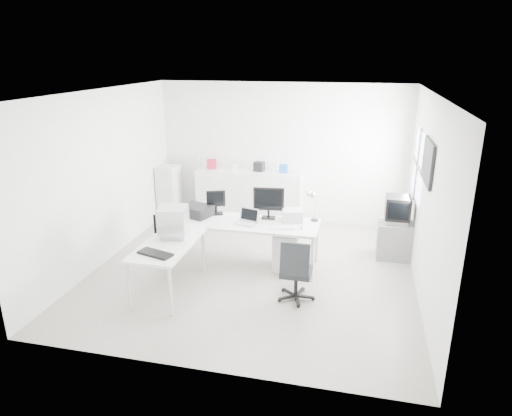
% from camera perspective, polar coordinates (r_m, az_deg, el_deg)
% --- Properties ---
extents(floor, '(5.00, 5.00, 0.01)m').
position_cam_1_polar(floor, '(7.42, -0.35, -7.81)').
color(floor, '#B9B3A6').
rests_on(floor, ground).
extents(ceiling, '(5.00, 5.00, 0.01)m').
position_cam_1_polar(ceiling, '(6.66, -0.40, 14.27)').
color(ceiling, white).
rests_on(ceiling, back_wall).
extents(back_wall, '(5.00, 0.02, 2.80)m').
position_cam_1_polar(back_wall, '(9.29, 3.23, 6.81)').
color(back_wall, silver).
rests_on(back_wall, floor).
extents(left_wall, '(0.02, 5.00, 2.80)m').
position_cam_1_polar(left_wall, '(7.86, -18.44, 3.63)').
color(left_wall, silver).
rests_on(left_wall, floor).
extents(right_wall, '(0.02, 5.00, 2.80)m').
position_cam_1_polar(right_wall, '(6.80, 20.57, 1.13)').
color(right_wall, silver).
rests_on(right_wall, floor).
extents(window, '(0.02, 1.20, 1.10)m').
position_cam_1_polar(window, '(7.90, 19.61, 5.09)').
color(window, white).
rests_on(window, right_wall).
extents(wall_picture, '(0.04, 0.90, 0.60)m').
position_cam_1_polar(wall_picture, '(6.77, 20.70, 5.43)').
color(wall_picture, black).
rests_on(wall_picture, right_wall).
extents(main_desk, '(2.40, 0.80, 0.75)m').
position_cam_1_polar(main_desk, '(7.49, -1.47, -4.41)').
color(main_desk, silver).
rests_on(main_desk, floor).
extents(side_desk, '(0.70, 1.40, 0.75)m').
position_cam_1_polar(side_desk, '(6.81, -10.82, -7.25)').
color(side_desk, silver).
rests_on(side_desk, floor).
extents(drawer_pedestal, '(0.40, 0.50, 0.60)m').
position_cam_1_polar(drawer_pedestal, '(7.44, 3.89, -5.26)').
color(drawer_pedestal, silver).
rests_on(drawer_pedestal, floor).
extents(inkjet_printer, '(0.60, 0.53, 0.18)m').
position_cam_1_polar(inkjet_printer, '(7.66, -7.48, -0.33)').
color(inkjet_printer, black).
rests_on(inkjet_printer, main_desk).
extents(lcd_monitor_small, '(0.36, 0.28, 0.40)m').
position_cam_1_polar(lcd_monitor_small, '(7.66, -5.03, 0.64)').
color(lcd_monitor_small, black).
rests_on(lcd_monitor_small, main_desk).
extents(lcd_monitor_large, '(0.52, 0.26, 0.52)m').
position_cam_1_polar(lcd_monitor_large, '(7.42, 1.59, 0.61)').
color(lcd_monitor_large, black).
rests_on(lcd_monitor_large, main_desk).
extents(laptop, '(0.37, 0.37, 0.20)m').
position_cam_1_polar(laptop, '(7.21, -1.31, -1.29)').
color(laptop, '#B7B7BA').
rests_on(laptop, main_desk).
extents(white_keyboard, '(0.40, 0.20, 0.02)m').
position_cam_1_polar(white_keyboard, '(7.08, 3.30, -2.49)').
color(white_keyboard, silver).
rests_on(white_keyboard, main_desk).
extents(white_mouse, '(0.06, 0.06, 0.06)m').
position_cam_1_polar(white_mouse, '(7.08, 5.77, -2.35)').
color(white_mouse, silver).
rests_on(white_mouse, main_desk).
extents(laser_printer, '(0.38, 0.34, 0.19)m').
position_cam_1_polar(laser_printer, '(7.38, 4.58, -0.92)').
color(laser_printer, '#BDBDBD').
rests_on(laser_printer, main_desk).
extents(desk_lamp, '(0.21, 0.21, 0.51)m').
position_cam_1_polar(desk_lamp, '(7.37, 7.39, 0.26)').
color(desk_lamp, silver).
rests_on(desk_lamp, main_desk).
extents(crt_monitor, '(0.47, 0.47, 0.47)m').
position_cam_1_polar(crt_monitor, '(6.78, -10.30, -1.73)').
color(crt_monitor, '#B7B7BA').
rests_on(crt_monitor, side_desk).
extents(black_keyboard, '(0.53, 0.33, 0.03)m').
position_cam_1_polar(black_keyboard, '(6.32, -12.47, -5.58)').
color(black_keyboard, black).
rests_on(black_keyboard, side_desk).
extents(office_chair, '(0.55, 0.55, 0.94)m').
position_cam_1_polar(office_chair, '(6.45, 5.07, -7.57)').
color(office_chair, '#272A2D').
rests_on(office_chair, floor).
extents(tv_cabinet, '(0.57, 0.47, 0.63)m').
position_cam_1_polar(tv_cabinet, '(8.11, 16.90, -3.86)').
color(tv_cabinet, slate).
rests_on(tv_cabinet, floor).
extents(crt_tv, '(0.50, 0.48, 0.45)m').
position_cam_1_polar(crt_tv, '(7.93, 17.27, -0.26)').
color(crt_tv, black).
rests_on(crt_tv, tv_cabinet).
extents(sideboard, '(2.15, 0.54, 1.08)m').
position_cam_1_polar(sideboard, '(9.38, -0.81, 1.51)').
color(sideboard, silver).
rests_on(sideboard, floor).
extents(clutter_box_a, '(0.23, 0.22, 0.18)m').
position_cam_1_polar(clutter_box_a, '(9.43, -5.57, 5.49)').
color(clutter_box_a, maroon).
rests_on(clutter_box_a, sideboard).
extents(clutter_box_b, '(0.12, 0.11, 0.12)m').
position_cam_1_polar(clutter_box_b, '(9.30, -2.63, 5.16)').
color(clutter_box_b, silver).
rests_on(clutter_box_b, sideboard).
extents(clutter_box_c, '(0.22, 0.20, 0.19)m').
position_cam_1_polar(clutter_box_c, '(9.17, 0.39, 5.21)').
color(clutter_box_c, black).
rests_on(clutter_box_c, sideboard).
extents(clutter_box_d, '(0.16, 0.14, 0.16)m').
position_cam_1_polar(clutter_box_d, '(9.08, 3.48, 4.93)').
color(clutter_box_d, '#1860AA').
rests_on(clutter_box_d, sideboard).
extents(clutter_bottle, '(0.07, 0.07, 0.22)m').
position_cam_1_polar(clutter_bottle, '(9.56, -7.21, 5.72)').
color(clutter_bottle, silver).
rests_on(clutter_bottle, sideboard).
extents(filing_cabinet, '(0.39, 0.47, 1.12)m').
position_cam_1_polar(filing_cabinet, '(9.69, -10.78, 1.88)').
color(filing_cabinet, silver).
rests_on(filing_cabinet, floor).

